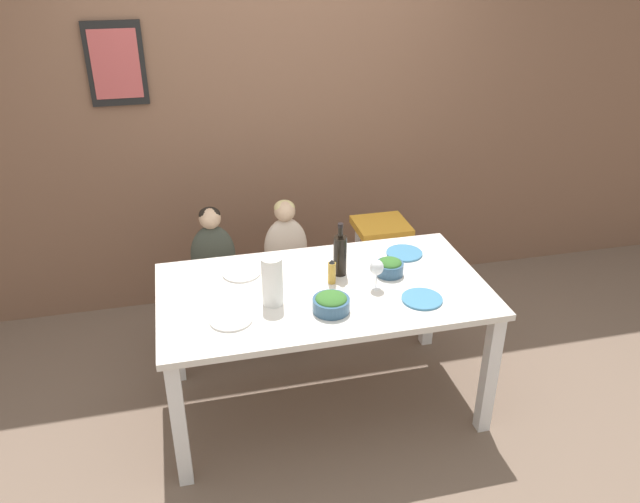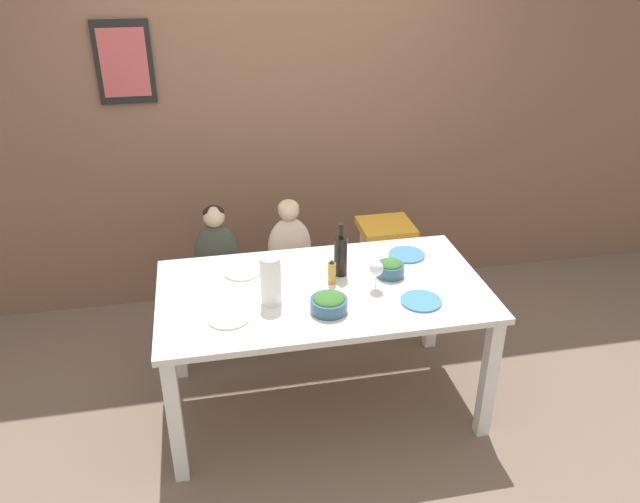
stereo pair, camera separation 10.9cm
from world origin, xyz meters
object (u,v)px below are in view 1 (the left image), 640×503
at_px(chair_right_highchair, 380,247).
at_px(salad_bowl_large, 331,303).
at_px(chair_far_center, 287,284).
at_px(person_child_center, 286,240).
at_px(wine_bottle, 340,254).
at_px(wine_glass_near, 377,268).
at_px(dinner_plate_back_right, 404,253).
at_px(paper_towel_roll, 272,281).
at_px(dinner_plate_front_left, 231,319).
at_px(dinner_plate_back_left, 241,273).
at_px(chair_far_left, 217,292).
at_px(dinner_plate_front_right, 422,299).
at_px(salad_bowl_small, 390,267).
at_px(person_child_left, 213,247).

relative_size(chair_right_highchair, salad_bowl_large, 4.06).
bearing_deg(chair_far_center, person_child_center, 90.00).
bearing_deg(wine_bottle, wine_glass_near, -51.49).
height_order(person_child_center, dinner_plate_back_right, person_child_center).
height_order(chair_far_center, paper_towel_roll, paper_towel_roll).
bearing_deg(dinner_plate_front_left, dinner_plate_back_left, 76.67).
xyz_separation_m(chair_far_left, dinner_plate_back_left, (0.12, -0.50, 0.40)).
distance_m(chair_far_left, chair_far_center, 0.46).
bearing_deg(dinner_plate_front_left, chair_far_left, 91.09).
xyz_separation_m(wine_bottle, wine_glass_near, (0.15, -0.19, -0.00)).
distance_m(person_child_center, dinner_plate_back_left, 0.61).
relative_size(chair_far_center, dinner_plate_front_right, 2.17).
bearing_deg(dinner_plate_back_left, wine_bottle, -13.28).
bearing_deg(chair_far_left, chair_far_center, 0.00).
relative_size(paper_towel_roll, dinner_plate_back_left, 1.24).
height_order(salad_bowl_large, dinner_plate_back_right, salad_bowl_large).
bearing_deg(chair_right_highchair, salad_bowl_small, -105.10).
bearing_deg(chair_far_center, dinner_plate_front_right, -61.65).
distance_m(salad_bowl_large, dinner_plate_front_left, 0.50).
xyz_separation_m(wine_bottle, dinner_plate_back_right, (0.43, 0.14, -0.12)).
distance_m(wine_bottle, salad_bowl_small, 0.28).
distance_m(salad_bowl_small, dinner_plate_back_right, 0.26).
xyz_separation_m(chair_far_left, chair_far_center, (0.46, 0.00, 0.00)).
bearing_deg(wine_glass_near, dinner_plate_back_right, 49.23).
bearing_deg(person_child_center, dinner_plate_back_left, -124.20).
relative_size(paper_towel_roll, dinner_plate_back_right, 1.24).
bearing_deg(person_child_center, wine_bottle, -73.07).
xyz_separation_m(person_child_center, dinner_plate_back_right, (0.62, -0.48, 0.08)).
relative_size(chair_far_center, chair_right_highchair, 0.60).
bearing_deg(dinner_plate_front_right, chair_far_center, 118.35).
xyz_separation_m(dinner_plate_back_right, dinner_plate_front_right, (-0.09, -0.50, 0.00)).
distance_m(person_child_center, wine_glass_near, 0.90).
distance_m(chair_right_highchair, dinner_plate_back_left, 1.11).
bearing_deg(dinner_plate_back_left, paper_towel_roll, -70.39).
height_order(wine_bottle, dinner_plate_front_left, wine_bottle).
bearing_deg(paper_towel_roll, person_child_left, 106.25).
bearing_deg(dinner_plate_back_right, salad_bowl_small, -128.66).
height_order(person_child_center, salad_bowl_large, person_child_center).
distance_m(chair_right_highchair, person_child_center, 0.65).
bearing_deg(dinner_plate_front_right, salad_bowl_small, 104.32).
bearing_deg(salad_bowl_large, dinner_plate_back_left, 129.48).
xyz_separation_m(salad_bowl_large, dinner_plate_front_left, (-0.49, 0.03, -0.04)).
distance_m(wine_glass_near, salad_bowl_large, 0.34).
xyz_separation_m(paper_towel_roll, salad_bowl_small, (0.67, 0.15, -0.08)).
xyz_separation_m(salad_bowl_large, dinner_plate_back_left, (-0.39, 0.47, -0.04)).
height_order(dinner_plate_front_left, dinner_plate_back_left, same).
distance_m(paper_towel_roll, salad_bowl_small, 0.69).
relative_size(chair_far_center, person_child_center, 0.88).
distance_m(wine_glass_near, dinner_plate_back_left, 0.75).
distance_m(salad_bowl_large, dinner_plate_back_right, 0.75).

